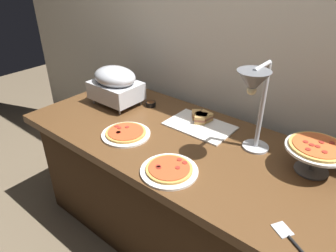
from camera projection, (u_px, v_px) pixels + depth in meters
ground_plane at (176, 232)px, 2.11m from camera, size 8.00×8.00×0.00m
back_wall at (230, 43)px, 1.86m from camera, size 4.40×0.04×2.40m
buffet_table at (177, 189)px, 1.92m from camera, size 1.90×0.84×0.76m
chafing_dish at (115, 84)px, 2.06m from camera, size 0.33×0.25×0.26m
heat_lamp at (254, 91)px, 1.38m from camera, size 0.15×0.30×0.48m
pizza_plate_front at (126, 133)px, 1.75m from camera, size 0.28×0.28×0.03m
pizza_plate_center at (169, 170)px, 1.46m from camera, size 0.28×0.28×0.03m
pizza_plate_raised_stand at (317, 150)px, 1.42m from camera, size 0.29×0.29×0.15m
sandwich_platter at (200, 122)px, 1.86m from camera, size 0.39×0.26×0.06m
sauce_cup_near at (151, 104)px, 2.09m from camera, size 0.07×0.07×0.03m
serving_spatula at (289, 238)px, 1.12m from camera, size 0.16×0.12×0.01m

